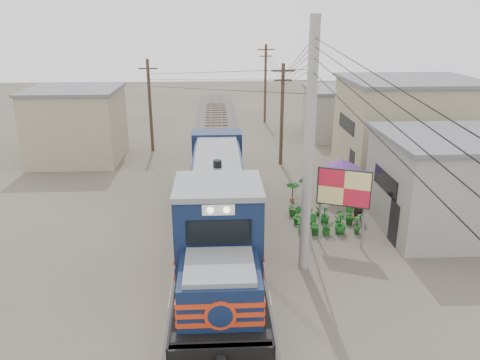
{
  "coord_description": "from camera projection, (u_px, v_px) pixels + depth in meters",
  "views": [
    {
      "loc": [
        -0.03,
        -17.58,
        9.86
      ],
      "look_at": [
        1.12,
        4.39,
        2.2
      ],
      "focal_mm": 35.0,
      "sensor_mm": 36.0,
      "label": 1
    }
  ],
  "objects": [
    {
      "name": "shophouse_back",
      "position": [
        343.0,
        112.0,
        40.42
      ],
      "size": [
        6.3,
        6.3,
        4.2
      ],
      "color": "gray",
      "rests_on": "ground"
    },
    {
      "name": "billboard",
      "position": [
        344.0,
        190.0,
        20.55
      ],
      "size": [
        2.22,
        1.02,
        3.64
      ],
      "rotation": [
        0.0,
        0.0,
        -0.4
      ],
      "color": "#99999E",
      "rests_on": "ground"
    },
    {
      "name": "locomotive",
      "position": [
        218.0,
        208.0,
        20.89
      ],
      "size": [
        3.14,
        17.1,
        4.24
      ],
      "color": "black",
      "rests_on": "ground"
    },
    {
      "name": "shophouse_left",
      "position": [
        77.0,
        124.0,
        33.57
      ],
      "size": [
        6.3,
        6.3,
        5.2
      ],
      "color": "gray",
      "rests_on": "ground"
    },
    {
      "name": "ballast",
      "position": [
        218.0,
        183.0,
        29.23
      ],
      "size": [
        3.6,
        70.0,
        0.16
      ],
      "primitive_type": "cube",
      "color": "#595651",
      "rests_on": "ground"
    },
    {
      "name": "plant_nursery",
      "position": [
        321.0,
        218.0,
        23.2
      ],
      "size": [
        3.44,
        3.17,
        1.04
      ],
      "color": "#1B601C",
      "rests_on": "ground"
    },
    {
      "name": "wooden_pole_left",
      "position": [
        150.0,
        104.0,
        35.35
      ],
      "size": [
        1.6,
        0.24,
        7.0
      ],
      "color": "#4C3826",
      "rests_on": "ground"
    },
    {
      "name": "market_umbrella",
      "position": [
        342.0,
        164.0,
        26.01
      ],
      "size": [
        2.63,
        2.63,
        2.47
      ],
      "rotation": [
        0.0,
        0.0,
        -0.2
      ],
      "color": "black",
      "rests_on": "ground"
    },
    {
      "name": "ground",
      "position": [
        219.0,
        263.0,
        19.83
      ],
      "size": [
        120.0,
        120.0,
        0.0
      ],
      "primitive_type": "plane",
      "color": "#473F35",
      "rests_on": "ground"
    },
    {
      "name": "track",
      "position": [
        218.0,
        180.0,
        29.17
      ],
      "size": [
        1.15,
        70.0,
        0.12
      ],
      "color": "#51331E",
      "rests_on": "ground"
    },
    {
      "name": "shophouse_front",
      "position": [
        457.0,
        183.0,
        22.44
      ],
      "size": [
        7.35,
        6.3,
        4.7
      ],
      "color": "gray",
      "rests_on": "ground"
    },
    {
      "name": "vendor",
      "position": [
        359.0,
        206.0,
        23.79
      ],
      "size": [
        0.65,
        0.51,
        1.55
      ],
      "primitive_type": "imported",
      "rotation": [
        0.0,
        0.0,
        3.43
      ],
      "color": "black",
      "rests_on": "ground"
    },
    {
      "name": "wooden_pole_mid",
      "position": [
        282.0,
        113.0,
        32.04
      ],
      "size": [
        1.6,
        0.24,
        7.0
      ],
      "color": "#4C3826",
      "rests_on": "ground"
    },
    {
      "name": "power_lines",
      "position": [
        213.0,
        62.0,
        25.34
      ],
      "size": [
        9.65,
        19.0,
        3.3
      ],
      "color": "black",
      "rests_on": "ground"
    },
    {
      "name": "shophouse_mid",
      "position": [
        407.0,
        126.0,
        30.74
      ],
      "size": [
        8.4,
        7.35,
        6.2
      ],
      "color": "gray",
      "rests_on": "ground"
    },
    {
      "name": "utility_pole_main",
      "position": [
        309.0,
        152.0,
        17.88
      ],
      "size": [
        0.4,
        0.4,
        10.0
      ],
      "color": "#9E9B93",
      "rests_on": "ground"
    },
    {
      "name": "wooden_pole_far",
      "position": [
        265.0,
        82.0,
        45.18
      ],
      "size": [
        1.6,
        0.24,
        7.5
      ],
      "color": "#4C3826",
      "rests_on": "ground"
    }
  ]
}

